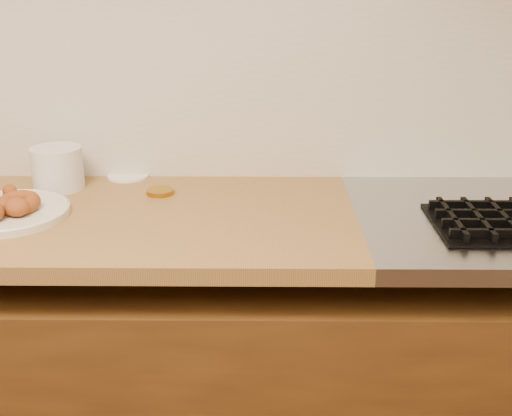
% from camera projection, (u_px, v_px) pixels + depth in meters
% --- Properties ---
extents(wall_back, '(4.00, 0.02, 2.70)m').
position_uv_depth(wall_back, '(160.00, 12.00, 1.70)').
color(wall_back, '#C2AF91').
rests_on(wall_back, ground).
extents(base_cabinet, '(3.60, 0.60, 0.77)m').
position_uv_depth(base_cabinet, '(161.00, 388.00, 1.74)').
color(base_cabinet, '#543212').
rests_on(base_cabinet, floor).
extents(backsplash, '(3.60, 0.02, 0.60)m').
position_uv_depth(backsplash, '(162.00, 70.00, 1.74)').
color(backsplash, beige).
rests_on(backsplash, wall_back).
extents(donut_plate, '(0.30, 0.30, 0.02)m').
position_uv_depth(donut_plate, '(6.00, 213.00, 1.54)').
color(donut_plate, beige).
rests_on(donut_plate, butcher_block).
extents(ring_donut, '(0.11, 0.11, 0.05)m').
position_uv_depth(ring_donut, '(18.00, 203.00, 1.53)').
color(ring_donut, brown).
rests_on(ring_donut, donut_plate).
extents(plastic_tub, '(0.17, 0.17, 0.11)m').
position_uv_depth(plastic_tub, '(57.00, 168.00, 1.72)').
color(plastic_tub, silver).
rests_on(plastic_tub, butcher_block).
extents(tub_lid, '(0.15, 0.15, 0.01)m').
position_uv_depth(tub_lid, '(128.00, 176.00, 1.83)').
color(tub_lid, white).
rests_on(tub_lid, butcher_block).
extents(brass_jar_lid, '(0.09, 0.09, 0.01)m').
position_uv_depth(brass_jar_lid, '(160.00, 192.00, 1.69)').
color(brass_jar_lid, '#A67418').
rests_on(brass_jar_lid, butcher_block).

